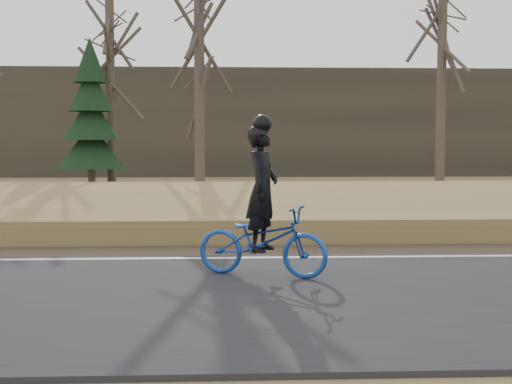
{
  "coord_description": "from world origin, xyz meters",
  "views": [
    {
      "loc": [
        -3.44,
        -11.09,
        1.91
      ],
      "look_at": [
        -2.88,
        0.5,
        1.1
      ],
      "focal_mm": 50.0,
      "sensor_mm": 36.0,
      "label": 1
    }
  ],
  "objects": [
    {
      "name": "cyclist",
      "position": [
        -2.88,
        -1.33,
        0.76
      ],
      "size": [
        1.97,
        1.29,
        2.23
      ],
      "rotation": [
        0.0,
        0.0,
        1.19
      ],
      "color": "#154095",
      "rests_on": "road"
    },
    {
      "name": "shoulder",
      "position": [
        0.0,
        1.2,
        0.02
      ],
      "size": [
        120.0,
        1.6,
        0.04
      ],
      "primitive_type": "cube",
      "color": "#473A2B",
      "rests_on": "ground"
    },
    {
      "name": "bare_tree_center",
      "position": [
        5.16,
        16.63,
        4.47
      ],
      "size": [
        0.36,
        0.36,
        8.94
      ],
      "primitive_type": "cylinder",
      "color": "brown",
      "rests_on": "ground"
    },
    {
      "name": "bare_tree_near_left",
      "position": [
        -4.19,
        13.26,
        3.61
      ],
      "size": [
        0.36,
        0.36,
        7.22
      ],
      "primitive_type": "cylinder",
      "color": "brown",
      "rests_on": "ground"
    },
    {
      "name": "railroad",
      "position": [
        0.0,
        8.0,
        0.53
      ],
      "size": [
        120.0,
        2.4,
        0.29
      ],
      "color": "black",
      "rests_on": "ballast"
    },
    {
      "name": "treeline_backdrop",
      "position": [
        0.0,
        30.0,
        3.0
      ],
      "size": [
        120.0,
        4.0,
        6.0
      ],
      "primitive_type": "cube",
      "color": "#383328",
      "rests_on": "ground"
    },
    {
      "name": "embankment",
      "position": [
        0.0,
        4.2,
        0.22
      ],
      "size": [
        120.0,
        5.0,
        0.44
      ],
      "primitive_type": "cube",
      "color": "olive",
      "rests_on": "ground"
    },
    {
      "name": "road",
      "position": [
        0.0,
        -2.5,
        0.03
      ],
      "size": [
        120.0,
        6.0,
        0.06
      ],
      "primitive_type": "cube",
      "color": "black",
      "rests_on": "ground"
    },
    {
      "name": "ground",
      "position": [
        0.0,
        0.0,
        0.0
      ],
      "size": [
        120.0,
        120.0,
        0.0
      ],
      "primitive_type": "plane",
      "color": "olive",
      "rests_on": "ground"
    },
    {
      "name": "edge_line",
      "position": [
        0.0,
        0.2,
        0.07
      ],
      "size": [
        120.0,
        0.12,
        0.01
      ],
      "primitive_type": "cube",
      "color": "silver",
      "rests_on": "road"
    },
    {
      "name": "ballast",
      "position": [
        0.0,
        8.0,
        0.23
      ],
      "size": [
        120.0,
        3.0,
        0.45
      ],
      "primitive_type": "cube",
      "color": "slate",
      "rests_on": "ground"
    },
    {
      "name": "conifer",
      "position": [
        -8.48,
        16.72,
        2.81
      ],
      "size": [
        2.6,
        2.6,
        5.94
      ],
      "color": "brown",
      "rests_on": "ground"
    },
    {
      "name": "bare_tree_left",
      "position": [
        -7.91,
        18.03,
        4.42
      ],
      "size": [
        0.36,
        0.36,
        8.84
      ],
      "primitive_type": "cylinder",
      "color": "brown",
      "rests_on": "ground"
    }
  ]
}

